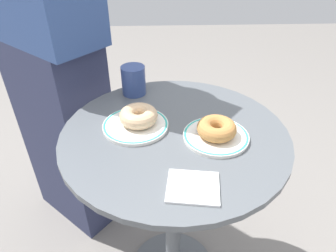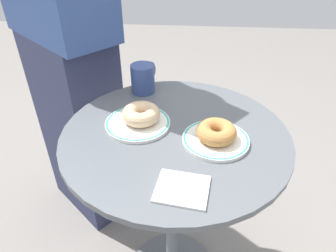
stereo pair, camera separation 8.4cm
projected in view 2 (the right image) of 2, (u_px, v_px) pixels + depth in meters
cafe_table at (174, 189)px, 1.00m from camera, size 0.65×0.65×0.73m
plate_left at (138, 123)px, 0.90m from camera, size 0.19×0.19×0.01m
plate_right at (216, 139)px, 0.83m from camera, size 0.18×0.18×0.01m
donut_glazed at (141, 114)px, 0.89m from camera, size 0.15×0.15×0.04m
donut_old_fashioned at (216, 132)px, 0.82m from camera, size 0.11×0.11×0.04m
paper_napkin at (182, 189)px, 0.68m from camera, size 0.13×0.12×0.01m
coffee_mug at (143, 78)px, 1.05m from camera, size 0.08×0.12×0.10m
person_figure at (64, 42)px, 1.15m from camera, size 0.49×0.47×1.71m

